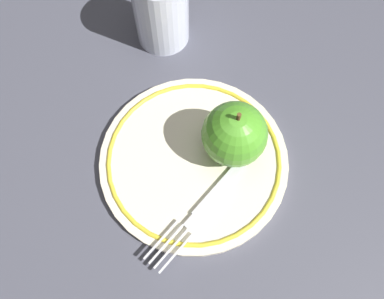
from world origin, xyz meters
The scene contains 5 objects.
ground_plane centered at (0.00, 0.00, 0.00)m, with size 2.00×2.00×0.00m, color #464753.
plate centered at (0.00, -0.02, 0.01)m, with size 0.25×0.25×0.01m.
apple_red_whole centered at (-0.02, -0.07, 0.05)m, with size 0.08×0.08×0.09m.
fork centered at (-0.06, 0.01, 0.02)m, with size 0.05×0.17×0.00m.
drinking_glass centered at (0.19, -0.11, 0.06)m, with size 0.08×0.08×0.11m, color silver.
Camera 1 is at (-0.14, 0.09, 0.46)m, focal length 35.00 mm.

